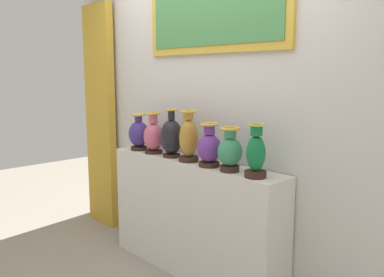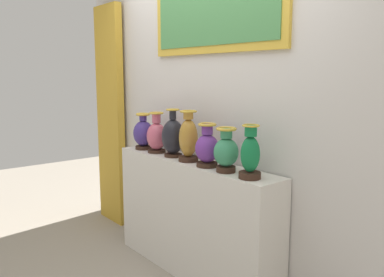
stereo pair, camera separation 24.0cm
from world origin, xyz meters
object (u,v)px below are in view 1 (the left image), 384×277
vase_onyx (172,137)px  vase_emerald (256,154)px  vase_jade (230,151)px  vase_indigo (139,134)px  vase_rose (154,136)px  vase_ochre (188,138)px  vase_violet (209,148)px

vase_onyx → vase_emerald: bearing=-1.9°
vase_onyx → vase_emerald: 0.89m
vase_jade → vase_indigo: bearing=179.0°
vase_indigo → vase_rose: bearing=0.9°
vase_ochre → vase_violet: (0.24, -0.01, -0.04)m
vase_rose → vase_onyx: size_ratio=0.89×
vase_violet → vase_ochre: bearing=177.7°
vase_indigo → vase_onyx: bearing=1.1°
vase_indigo → vase_violet: (0.90, -0.01, -0.01)m
vase_indigo → vase_ochre: size_ratio=0.83×
vase_indigo → vase_rose: vase_rose is taller
vase_rose → vase_indigo: bearing=-179.1°
vase_ochre → vase_emerald: 0.68m
vase_indigo → vase_ochre: bearing=-0.3°
vase_indigo → vase_ochre: (0.66, -0.00, 0.03)m
vase_rose → vase_ochre: 0.45m
vase_jade → vase_emerald: bearing=-0.1°
vase_violet → vase_jade: vase_violet is taller
vase_indigo → vase_jade: vase_indigo is taller
vase_onyx → vase_ochre: 0.22m
vase_jade → vase_ochre: bearing=177.8°
vase_jade → vase_emerald: (0.23, -0.00, 0.01)m
vase_emerald → vase_rose: bearing=178.8°
vase_violet → vase_indigo: bearing=179.2°
vase_rose → vase_violet: 0.69m
vase_rose → vase_jade: bearing=-1.5°
vase_indigo → vase_onyx: 0.45m
vase_indigo → vase_jade: size_ratio=1.05×
vase_indigo → vase_rose: (0.21, 0.00, 0.00)m
vase_violet → vase_emerald: (0.44, -0.01, 0.02)m
vase_rose → vase_emerald: 1.12m
vase_rose → vase_onyx: 0.23m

